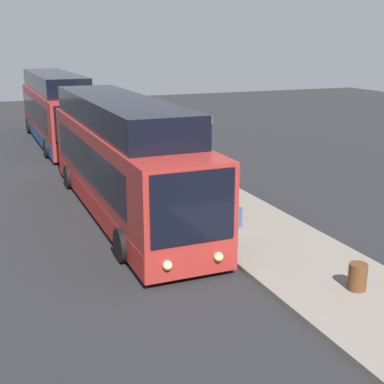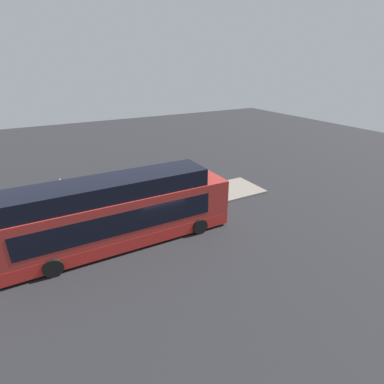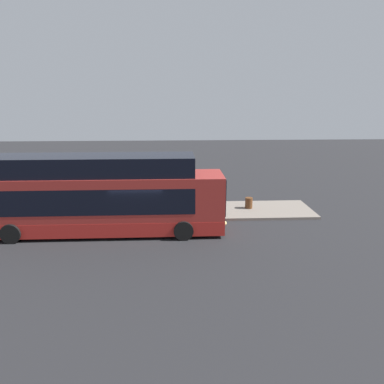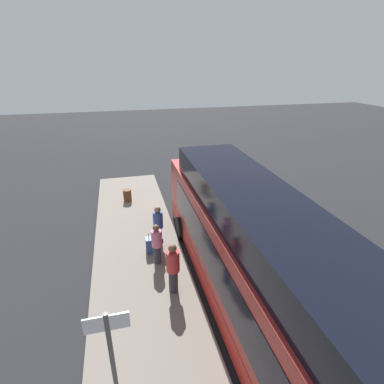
% 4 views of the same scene
% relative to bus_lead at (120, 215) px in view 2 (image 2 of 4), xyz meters
% --- Properties ---
extents(ground, '(80.00, 80.00, 0.00)m').
position_rel_bus_lead_xyz_m(ground, '(2.13, -0.17, -1.76)').
color(ground, '#232326').
extents(platform, '(20.00, 3.48, 0.15)m').
position_rel_bus_lead_xyz_m(platform, '(2.13, 3.17, -1.68)').
color(platform, slate).
rests_on(platform, ground).
extents(bus_lead, '(12.63, 2.77, 3.94)m').
position_rel_bus_lead_xyz_m(bus_lead, '(0.00, 0.00, 0.00)').
color(bus_lead, maroon).
rests_on(bus_lead, ground).
extents(passenger_boarding, '(0.46, 0.46, 1.82)m').
position_rel_bus_lead_xyz_m(passenger_boarding, '(0.94, 2.20, -0.63)').
color(passenger_boarding, '#2D2D33').
rests_on(passenger_boarding, platform).
extents(passenger_waiting, '(0.51, 0.51, 1.74)m').
position_rel_bus_lead_xyz_m(passenger_waiting, '(3.84, 2.27, -0.67)').
color(passenger_waiting, silver).
rests_on(passenger_waiting, platform).
extents(passenger_with_bags, '(0.65, 0.54, 1.64)m').
position_rel_bus_lead_xyz_m(passenger_with_bags, '(2.60, 2.50, -0.74)').
color(passenger_with_bags, '#2D2D33').
rests_on(passenger_with_bags, platform).
extents(suitcase, '(0.36, 0.27, 0.87)m').
position_rel_bus_lead_xyz_m(suitcase, '(3.34, 2.73, -1.29)').
color(suitcase, '#334C7F').
rests_on(suitcase, platform).
extents(sign_post, '(0.10, 0.87, 2.75)m').
position_rel_bus_lead_xyz_m(sign_post, '(-2.37, 4.06, 0.12)').
color(sign_post, '#4C4C51').
rests_on(sign_post, platform).
extents(trash_bin, '(0.44, 0.44, 0.65)m').
position_rel_bus_lead_xyz_m(trash_bin, '(8.41, 3.34, -1.29)').
color(trash_bin, '#593319').
rests_on(trash_bin, platform).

